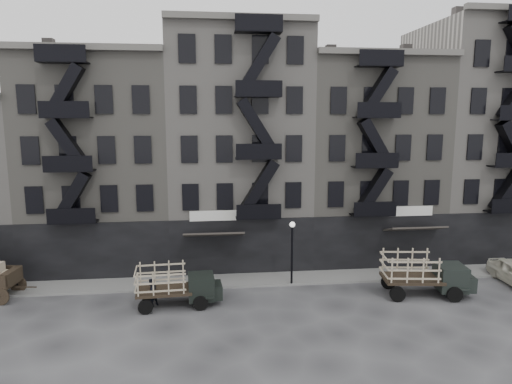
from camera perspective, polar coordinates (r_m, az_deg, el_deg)
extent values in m
plane|color=#38383A|center=(27.79, -0.77, -13.75)|extent=(140.00, 140.00, 0.00)
cube|color=slate|center=(31.23, -1.46, -10.93)|extent=(55.00, 2.50, 0.15)
cube|color=slate|center=(36.37, -18.33, 3.53)|extent=(10.00, 10.00, 15.00)
cube|color=black|center=(32.63, -19.60, -7.03)|extent=(10.00, 0.35, 4.00)
cube|color=#595651|center=(31.48, -21.06, 16.60)|extent=(10.00, 0.50, 0.40)
cube|color=#4C4744|center=(37.24, -23.70, 15.86)|extent=(0.70, 0.70, 1.20)
cube|color=#4C4744|center=(36.07, -14.97, 16.55)|extent=(0.70, 0.70, 1.20)
cube|color=gray|center=(35.59, -2.39, 5.50)|extent=(10.00, 10.00, 17.00)
cube|color=black|center=(31.86, -1.68, -6.87)|extent=(10.00, 0.35, 4.00)
cube|color=#595651|center=(31.01, -1.79, 21.07)|extent=(10.00, 0.50, 0.40)
cube|color=#4C4744|center=(36.04, -7.57, 20.00)|extent=(0.70, 0.70, 1.20)
cube|color=#4C4744|center=(36.38, 1.69, 19.98)|extent=(0.70, 0.70, 1.20)
cube|color=slate|center=(37.72, 12.99, 3.96)|extent=(10.00, 10.00, 15.00)
cube|color=black|center=(34.13, 15.40, -6.10)|extent=(10.00, 0.35, 4.00)
cube|color=#595651|center=(33.02, 16.58, 16.47)|extent=(10.00, 0.50, 0.40)
cube|color=#4C4744|center=(36.97, 8.89, 16.57)|extent=(0.70, 0.70, 1.20)
cube|color=#4C4744|center=(38.74, 17.08, 15.94)|extent=(0.70, 0.70, 1.20)
cube|color=gray|center=(42.01, 26.12, 5.83)|extent=(10.00, 10.00, 18.00)
cube|color=black|center=(38.92, 29.26, -5.08)|extent=(10.00, 0.35, 4.00)
cube|color=#4C4744|center=(41.15, 23.40, 19.42)|extent=(0.70, 0.70, 1.20)
cylinder|color=black|center=(29.92, 4.51, -7.98)|extent=(0.14, 0.14, 4.00)
sphere|color=silver|center=(29.36, 4.56, -4.07)|extent=(0.36, 0.36, 0.36)
cylinder|color=black|center=(31.17, -29.37, -11.31)|extent=(1.10, 0.24, 1.09)
cylinder|color=black|center=(32.79, -27.62, -10.17)|extent=(1.10, 0.24, 1.09)
cube|color=black|center=(31.61, -28.28, -9.32)|extent=(0.69, 1.64, 0.79)
cube|color=black|center=(27.57, -11.39, -11.96)|extent=(3.25, 2.03, 0.17)
cube|color=black|center=(27.54, -6.87, -11.65)|extent=(1.58, 1.75, 1.39)
cube|color=black|center=(27.69, -5.10, -12.12)|extent=(0.82, 1.43, 0.83)
cylinder|color=black|center=(26.92, -6.94, -13.65)|extent=(0.84, 0.25, 0.83)
cylinder|color=black|center=(28.64, -7.13, -12.21)|extent=(0.84, 0.25, 0.83)
cylinder|color=black|center=(26.98, -13.64, -13.81)|extent=(0.84, 0.25, 0.83)
cylinder|color=black|center=(28.69, -13.39, -12.36)|extent=(0.84, 0.25, 0.83)
cube|color=black|center=(30.14, 18.88, -10.20)|extent=(3.72, 2.48, 0.18)
cube|color=black|center=(30.91, 23.12, -9.77)|extent=(1.87, 2.04, 1.54)
cube|color=black|center=(31.36, 24.67, -10.19)|extent=(1.01, 1.63, 0.92)
cylinder|color=black|center=(30.22, 23.59, -11.68)|extent=(0.94, 0.34, 0.92)
cylinder|color=black|center=(32.00, 22.17, -10.41)|extent=(0.94, 0.34, 0.92)
cylinder|color=black|center=(29.11, 17.28, -12.11)|extent=(0.94, 0.34, 0.92)
cylinder|color=black|center=(30.95, 16.21, -10.75)|extent=(0.94, 0.34, 0.92)
imported|color=black|center=(27.78, -12.95, -12.16)|extent=(1.02, 1.02, 1.67)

